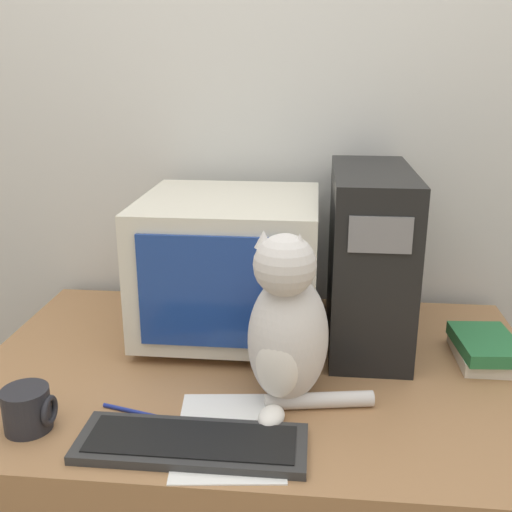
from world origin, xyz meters
The scene contains 10 objects.
wall_back centered at (0.00, 0.96, 1.25)m, with size 7.00×0.05×2.50m.
desk centered at (0.00, 0.45, 0.36)m, with size 1.35×0.89×0.72m.
crt_monitor centered at (-0.09, 0.64, 0.91)m, with size 0.45×0.45×0.37m.
computer_tower centered at (0.27, 0.64, 0.94)m, with size 0.19×0.46×0.45m.
keyboard centered at (-0.09, 0.11, 0.73)m, with size 0.44×0.15×0.02m.
cat centered at (0.08, 0.30, 0.88)m, with size 0.29×0.27×0.38m.
book_stack centered at (0.54, 0.53, 0.75)m, with size 0.15×0.22×0.07m.
pen centered at (-0.23, 0.21, 0.72)m, with size 0.15×0.05×0.01m.
paper_sheet centered at (-0.03, 0.16, 0.72)m, with size 0.24×0.32×0.00m.
mug centered at (-0.43, 0.14, 0.76)m, with size 0.10×0.09×0.09m.
Camera 1 is at (0.12, -0.84, 1.42)m, focal length 42.00 mm.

